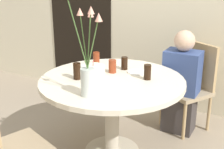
# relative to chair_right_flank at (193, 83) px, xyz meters

# --- Properties ---
(doorway_panel) EXTENTS (0.90, 0.01, 2.05)m
(doorway_panel) POSITION_rel_chair_right_flank_xyz_m (-1.60, 0.37, 0.53)
(doorway_panel) COLOR black
(doorway_panel) RESTS_ON ground_plane
(dining_table) EXTENTS (1.23, 1.23, 0.71)m
(dining_table) POSITION_rel_chair_right_flank_xyz_m (-0.49, -0.83, 0.09)
(dining_table) COLOR beige
(dining_table) RESTS_ON ground_plane
(chair_right_flank) EXTENTS (0.55, 0.55, 0.88)m
(chair_right_flank) POSITION_rel_chair_right_flank_xyz_m (0.00, 0.00, 0.00)
(chair_right_flank) COLOR #9E896B
(chair_right_flank) RESTS_ON ground_plane
(chair_left_flank) EXTENTS (0.51, 0.51, 0.88)m
(chair_left_flank) POSITION_rel_chair_right_flank_xyz_m (-0.82, -1.74, 0.00)
(chair_left_flank) COLOR #9E896B
(chair_left_flank) RESTS_ON ground_plane
(birthday_cake) EXTENTS (0.20, 0.20, 0.14)m
(birthday_cake) POSITION_rel_chair_right_flank_xyz_m (-0.67, -0.83, 0.27)
(birthday_cake) COLOR white
(birthday_cake) RESTS_ON dining_table
(flower_vase) EXTENTS (0.22, 0.22, 0.74)m
(flower_vase) POSITION_rel_chair_right_flank_xyz_m (-0.47, -1.23, 0.44)
(flower_vase) COLOR silver
(flower_vase) RESTS_ON dining_table
(side_plate) EXTENTS (0.18, 0.18, 0.01)m
(side_plate) POSITION_rel_chair_right_flank_xyz_m (-0.37, -0.58, 0.23)
(side_plate) COLOR white
(side_plate) RESTS_ON dining_table
(drink_glass_0) EXTENTS (0.06, 0.06, 0.13)m
(drink_glass_0) POSITION_rel_chair_right_flank_xyz_m (-0.22, -0.70, 0.29)
(drink_glass_0) COLOR black
(drink_glass_0) RESTS_ON dining_table
(drink_glass_1) EXTENTS (0.06, 0.06, 0.12)m
(drink_glass_1) POSITION_rel_chair_right_flank_xyz_m (-0.81, -0.55, 0.28)
(drink_glass_1) COLOR maroon
(drink_glass_1) RESTS_ON dining_table
(drink_glass_2) EXTENTS (0.07, 0.07, 0.12)m
(drink_glass_2) POSITION_rel_chair_right_flank_xyz_m (-0.56, -0.68, 0.28)
(drink_glass_2) COLOR maroon
(drink_glass_2) RESTS_ON dining_table
(drink_glass_3) EXTENTS (0.06, 0.06, 0.12)m
(drink_glass_3) POSITION_rel_chair_right_flank_xyz_m (-0.51, -0.55, 0.28)
(drink_glass_3) COLOR black
(drink_glass_3) RESTS_ON dining_table
(drink_glass_4) EXTENTS (0.06, 0.06, 0.14)m
(drink_glass_4) POSITION_rel_chair_right_flank_xyz_m (-0.74, -0.97, 0.29)
(drink_glass_4) COLOR black
(drink_glass_4) RESTS_ON dining_table
(person_guest) EXTENTS (0.34, 0.24, 1.04)m
(person_guest) POSITION_rel_chair_right_flank_xyz_m (-0.08, -0.14, -0.00)
(person_guest) COLOR #383333
(person_guest) RESTS_ON ground_plane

